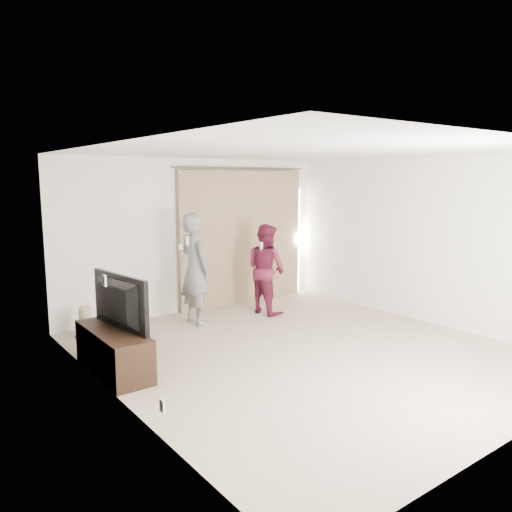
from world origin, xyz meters
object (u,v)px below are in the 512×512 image
at_px(tv, 111,303).
at_px(person_man, 195,269).
at_px(tv_console, 114,351).
at_px(person_woman, 266,269).

xyz_separation_m(tv, person_man, (1.78, 1.18, 0.03)).
xyz_separation_m(tv_console, tv, (0.00, 0.00, 0.58)).
height_order(person_man, person_woman, person_man).
distance_m(tv_console, person_man, 2.22).
distance_m(tv, person_man, 2.13).
bearing_deg(person_man, tv_console, -146.53).
relative_size(person_man, person_woman, 1.15).
relative_size(tv, person_woman, 0.74).
bearing_deg(person_woman, person_man, 173.19).
bearing_deg(tv, tv_console, -0.00).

